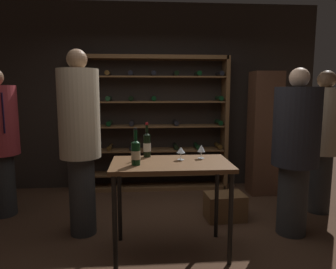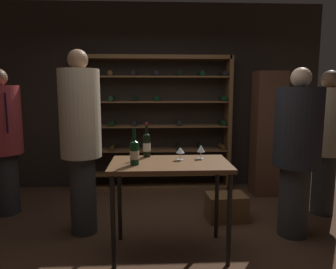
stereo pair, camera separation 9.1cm
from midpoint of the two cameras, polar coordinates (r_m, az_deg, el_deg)
The scene contains 14 objects.
ground_plane at distance 3.54m, azimuth 0.85°, elevation -19.04°, with size 10.12×10.12×0.00m, color #472D1E.
back_wall at distance 5.21m, azimuth -0.56°, elevation 6.84°, with size 5.21×0.10×2.99m, color black.
wine_rack at distance 5.02m, azimuth -1.54°, elevation 1.86°, with size 2.38×0.32×2.15m.
tasting_table at distance 3.06m, azimuth 1.21°, elevation -7.00°, with size 1.15×0.66×0.92m.
person_host_in_suit at distance 3.67m, azimuth 23.20°, elevation -1.97°, with size 0.50×0.50×1.85m.
person_bystander_dark_jacket at distance 4.50m, azimuth -27.52°, elevation -0.25°, with size 0.48×0.48×1.88m.
person_guest_plum_blouse at distance 3.54m, azimuth -14.97°, elevation 0.04°, with size 0.44×0.44×2.05m.
person_guest_blue_shirt at distance 4.49m, azimuth 27.53°, elevation -0.34°, with size 0.43×0.43×1.86m.
wine_crate at distance 4.08m, azimuth 11.24°, elevation -12.88°, with size 0.48×0.34×0.32m, color brown.
display_cabinet at distance 5.03m, azimuth 18.26°, elevation 0.08°, with size 0.44×0.36×1.89m, color #4C2D1E.
wine_bottle_black_capsule at distance 3.25m, azimuth -3.11°, elevation -1.84°, with size 0.08×0.08×0.36m.
wine_bottle_red_label at distance 2.91m, azimuth -5.27°, elevation -3.20°, with size 0.09×0.09×0.35m.
wine_glass_stemmed_center at distance 3.11m, azimuth 3.09°, elevation -2.98°, with size 0.09×0.09×0.13m.
wine_glass_stemmed_left at distance 3.19m, azimuth 6.85°, elevation -2.66°, with size 0.08×0.08×0.14m.
Camera 2 is at (-0.16, -3.14, 1.62)m, focal length 33.31 mm.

